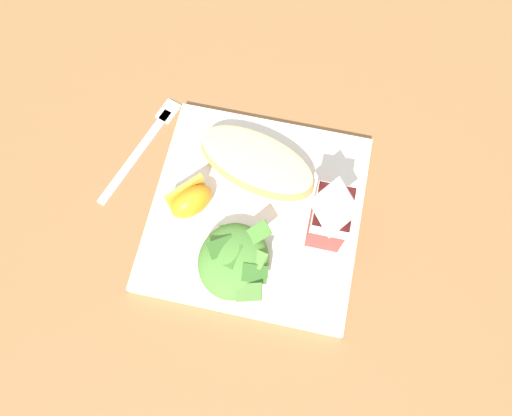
{
  "coord_description": "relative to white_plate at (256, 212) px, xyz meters",
  "views": [
    {
      "loc": [
        0.21,
        0.05,
        0.64
      ],
      "look_at": [
        0.0,
        0.0,
        0.03
      ],
      "focal_mm": 34.16,
      "sensor_mm": 36.0,
      "label": 1
    }
  ],
  "objects": [
    {
      "name": "orange_wedge_front",
      "position": [
        0.01,
        -0.09,
        0.03
      ],
      "size": [
        0.07,
        0.07,
        0.04
      ],
      "color": "orange",
      "rests_on": "white_plate"
    },
    {
      "name": "metal_fork",
      "position": [
        -0.07,
        -0.18,
        -0.01
      ],
      "size": [
        0.18,
        0.08,
        0.01
      ],
      "color": "silver",
      "rests_on": "ground"
    },
    {
      "name": "white_plate",
      "position": [
        0.0,
        0.0,
        0.0
      ],
      "size": [
        0.28,
        0.28,
        0.02
      ],
      "primitive_type": "cube",
      "color": "white",
      "rests_on": "ground"
    },
    {
      "name": "milk_carton",
      "position": [
        0.01,
        0.09,
        0.07
      ],
      "size": [
        0.06,
        0.05,
        0.11
      ],
      "color": "#B7332D",
      "rests_on": "white_plate"
    },
    {
      "name": "cheesy_pizza_bread",
      "position": [
        -0.06,
        -0.01,
        0.03
      ],
      "size": [
        0.12,
        0.19,
        0.04
      ],
      "color": "tan",
      "rests_on": "white_plate"
    },
    {
      "name": "green_salad_pile",
      "position": [
        0.08,
        -0.01,
        0.03
      ],
      "size": [
        0.11,
        0.09,
        0.05
      ],
      "color": "#4C8433",
      "rests_on": "white_plate"
    },
    {
      "name": "ground",
      "position": [
        0.0,
        0.0,
        -0.01
      ],
      "size": [
        3.0,
        3.0,
        0.0
      ],
      "primitive_type": "plane",
      "color": "olive"
    }
  ]
}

